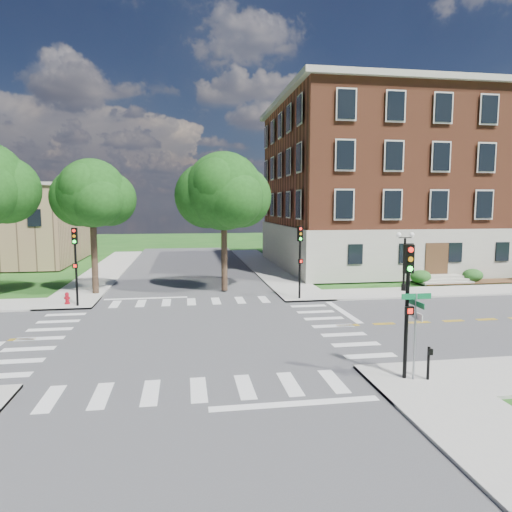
{
  "coord_description": "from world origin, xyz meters",
  "views": [
    {
      "loc": [
        -0.4,
        -22.27,
        6.28
      ],
      "look_at": [
        3.91,
        4.95,
        3.2
      ],
      "focal_mm": 32.0,
      "sensor_mm": 36.0,
      "label": 1
    }
  ],
  "objects": [
    {
      "name": "road_ns",
      "position": [
        0.0,
        0.0,
        0.01
      ],
      "size": [
        12.0,
        90.0,
        0.01
      ],
      "primitive_type": "cube",
      "color": "#3D3D3F",
      "rests_on": "ground"
    },
    {
      "name": "traffic_signal_nw",
      "position": [
        -6.96,
        6.67,
        3.19
      ],
      "size": [
        0.33,
        0.37,
        4.8
      ],
      "color": "black",
      "rests_on": "ground"
    },
    {
      "name": "stop_bar_east",
      "position": [
        8.8,
        3.0,
        0.0
      ],
      "size": [
        0.4,
        5.5,
        0.0
      ],
      "primitive_type": "cube",
      "color": "silver",
      "rests_on": "ground"
    },
    {
      "name": "push_button_post",
      "position": [
        8.06,
        -7.85,
        0.8
      ],
      "size": [
        0.14,
        0.21,
        1.2
      ],
      "color": "black",
      "rests_on": "ground"
    },
    {
      "name": "traffic_signal_ne",
      "position": [
        7.12,
        6.73,
        3.19
      ],
      "size": [
        0.37,
        0.44,
        4.8
      ],
      "color": "black",
      "rests_on": "ground"
    },
    {
      "name": "sidewalk_ne",
      "position": [
        15.38,
        15.38,
        0.06
      ],
      "size": [
        34.0,
        34.0,
        0.12
      ],
      "color": "#9E9B93",
      "rests_on": "ground"
    },
    {
      "name": "tree_c",
      "position": [
        -6.61,
        10.73,
        7.06
      ],
      "size": [
        4.72,
        4.72,
        9.34
      ],
      "color": "#2D2016",
      "rests_on": "ground"
    },
    {
      "name": "traffic_signal_se",
      "position": [
        7.32,
        -7.56,
        3.19
      ],
      "size": [
        0.32,
        0.35,
        4.8
      ],
      "color": "black",
      "rests_on": "ground"
    },
    {
      "name": "twin_lamp_west",
      "position": [
        15.24,
        8.19,
        2.52
      ],
      "size": [
        1.36,
        0.36,
        4.23
      ],
      "color": "black",
      "rests_on": "ground"
    },
    {
      "name": "crosswalk_east",
      "position": [
        7.2,
        0.0,
        0.0
      ],
      "size": [
        2.2,
        10.2,
        0.02
      ],
      "primitive_type": null,
      "color": "silver",
      "rests_on": "ground"
    },
    {
      "name": "tree_d",
      "position": [
        2.45,
        10.37,
        7.24
      ],
      "size": [
        5.57,
        5.57,
        9.93
      ],
      "color": "#2D2016",
      "rests_on": "ground"
    },
    {
      "name": "street_sign_pole",
      "position": [
        7.57,
        -7.72,
        2.31
      ],
      "size": [
        1.1,
        1.1,
        3.1
      ],
      "color": "gray",
      "rests_on": "ground"
    },
    {
      "name": "ground",
      "position": [
        0.0,
        0.0,
        0.0
      ],
      "size": [
        160.0,
        160.0,
        0.0
      ],
      "primitive_type": "plane",
      "color": "#1A4D15",
      "rests_on": "ground"
    },
    {
      "name": "road_ew",
      "position": [
        0.0,
        0.0,
        0.01
      ],
      "size": [
        90.0,
        12.0,
        0.01
      ],
      "primitive_type": "cube",
      "color": "#3D3D3F",
      "rests_on": "ground"
    },
    {
      "name": "main_building",
      "position": [
        24.0,
        21.99,
        8.34
      ],
      "size": [
        30.6,
        22.4,
        16.5
      ],
      "color": "#A39D8F",
      "rests_on": "ground"
    },
    {
      "name": "fire_hydrant",
      "position": [
        -7.7,
        7.26,
        0.46
      ],
      "size": [
        0.35,
        0.35,
        0.75
      ],
      "color": "#AC0D1A",
      "rests_on": "ground"
    }
  ]
}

